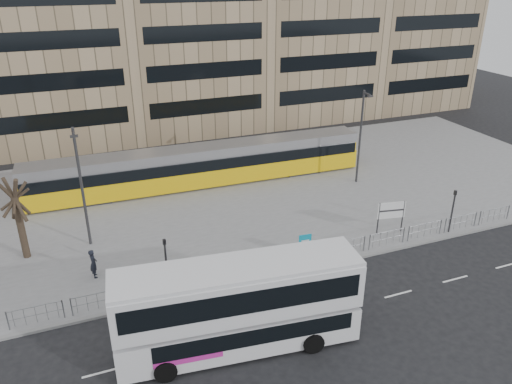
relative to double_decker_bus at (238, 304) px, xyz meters
name	(u,v)px	position (x,y,z in m)	size (l,w,h in m)	color
ground	(271,279)	(3.69, 4.64, -2.45)	(120.00, 120.00, 0.00)	black
plaza	(212,197)	(3.69, 16.64, -2.38)	(64.00, 24.00, 0.15)	gray
kerb	(271,277)	(3.69, 4.69, -2.38)	(64.00, 0.25, 0.17)	gray
building_row	(160,5)	(5.24, 38.91, 10.46)	(70.40, 18.40, 31.20)	maroon
pedestrian_barrier	(299,254)	(5.69, 5.14, -1.47)	(32.07, 0.07, 1.10)	gray
road_markings	(319,315)	(4.69, 0.64, -2.45)	(62.00, 0.12, 0.01)	white
double_decker_bus	(238,304)	(0.00, 0.00, 0.00)	(11.57, 3.89, 4.54)	silver
tram	(201,166)	(3.66, 19.27, -0.67)	(27.70, 3.34, 3.26)	#E8B80C
station_sign	(391,212)	(13.26, 6.62, -0.75)	(1.92, 0.45, 2.24)	#2D2D30
ad_panel	(305,244)	(6.50, 5.97, -1.41)	(0.81, 0.13, 1.52)	#2D2D30
pedestrian	(93,263)	(-5.89, 8.44, -1.41)	(0.65, 0.43, 1.78)	black
traffic_light_west	(166,257)	(-2.15, 5.81, -0.33)	(0.20, 0.23, 3.10)	#2D2D30
traffic_light_east	(453,206)	(17.07, 5.14, -0.33)	(0.18, 0.21, 3.10)	#2D2D30
lamp_post_west	(81,183)	(-5.82, 12.41, 2.02)	(0.45, 1.04, 7.91)	#2D2D30
lamp_post_east	(361,133)	(15.88, 14.92, 1.94)	(0.45, 1.04, 7.75)	#2D2D30
bare_tree	(9,175)	(-9.64, 12.28, 3.22)	(4.68, 4.68, 7.66)	#2E2219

